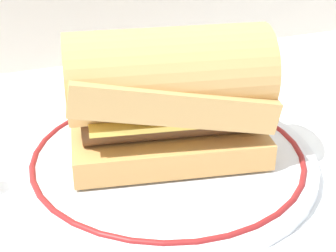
# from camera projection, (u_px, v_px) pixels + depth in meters

# --- Properties ---
(ground_plane) EXTENTS (1.50, 1.50, 0.00)m
(ground_plane) POSITION_uv_depth(u_px,v_px,m) (196.00, 168.00, 0.52)
(ground_plane) COLOR white
(plate) EXTENTS (0.30, 0.30, 0.01)m
(plate) POSITION_uv_depth(u_px,v_px,m) (168.00, 158.00, 0.52)
(plate) COLOR white
(plate) RESTS_ON ground_plane
(sausage_sandwich) EXTENTS (0.21, 0.14, 0.13)m
(sausage_sandwich) POSITION_uv_depth(u_px,v_px,m) (168.00, 94.00, 0.48)
(sausage_sandwich) COLOR tan
(sausage_sandwich) RESTS_ON plate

